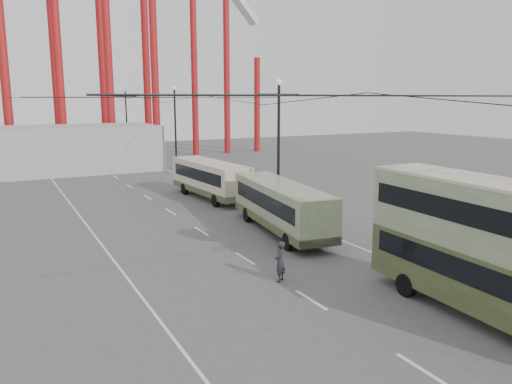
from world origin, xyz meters
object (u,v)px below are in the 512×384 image
single_decker_green (281,205)px  single_decker_cream (210,178)px  double_decker_bus (485,242)px  pedestrian (280,261)px

single_decker_green → single_decker_cream: single_decker_cream is taller
single_decker_green → single_decker_cream: size_ratio=1.10×
double_decker_bus → single_decker_cream: 25.42m
double_decker_bus → single_decker_green: size_ratio=0.90×
double_decker_bus → single_decker_green: 13.81m
single_decker_green → single_decker_cream: bearing=96.8°
single_decker_green → single_decker_cream: 11.64m
double_decker_bus → pedestrian: (-4.72, 6.63, -1.98)m
double_decker_bus → single_decker_cream: size_ratio=0.99×
double_decker_bus → single_decker_green: double_decker_bus is taller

